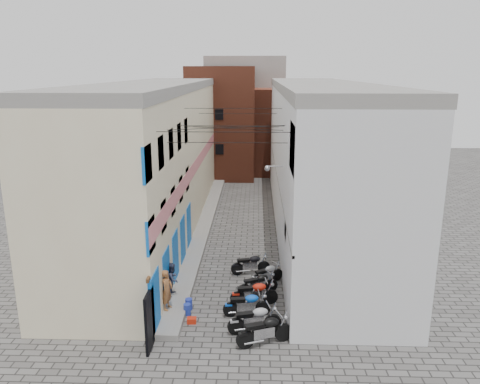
# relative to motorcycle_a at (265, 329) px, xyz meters

# --- Properties ---
(ground) EXTENTS (90.00, 90.00, 0.00)m
(ground) POSITION_rel_motorcycle_a_xyz_m (-1.58, 0.06, -0.63)
(ground) COLOR #52504E
(ground) RESTS_ON ground
(plinth) EXTENTS (0.90, 26.00, 0.25)m
(plinth) POSITION_rel_motorcycle_a_xyz_m (-3.63, 13.06, -0.51)
(plinth) COLOR gray
(plinth) RESTS_ON ground
(building_left) EXTENTS (5.10, 27.00, 9.00)m
(building_left) POSITION_rel_motorcycle_a_xyz_m (-6.56, 13.01, 3.87)
(building_left) COLOR beige
(building_left) RESTS_ON ground
(building_right) EXTENTS (5.94, 26.00, 9.00)m
(building_right) POSITION_rel_motorcycle_a_xyz_m (3.42, 13.05, 3.88)
(building_right) COLOR silver
(building_right) RESTS_ON ground
(building_far_brick_left) EXTENTS (6.00, 6.00, 10.00)m
(building_far_brick_left) POSITION_rel_motorcycle_a_xyz_m (-3.58, 28.06, 4.37)
(building_far_brick_left) COLOR brown
(building_far_brick_left) RESTS_ON ground
(building_far_brick_right) EXTENTS (5.00, 6.00, 8.00)m
(building_far_brick_right) POSITION_rel_motorcycle_a_xyz_m (1.42, 30.06, 3.37)
(building_far_brick_right) COLOR brown
(building_far_brick_right) RESTS_ON ground
(building_far_concrete) EXTENTS (8.00, 5.00, 11.00)m
(building_far_concrete) POSITION_rel_motorcycle_a_xyz_m (-1.58, 34.06, 4.87)
(building_far_concrete) COLOR gray
(building_far_concrete) RESTS_ON ground
(far_shopfront) EXTENTS (2.00, 0.30, 2.40)m
(far_shopfront) POSITION_rel_motorcycle_a_xyz_m (-1.58, 25.26, 0.57)
(far_shopfront) COLOR black
(far_shopfront) RESTS_ON ground
(overhead_wires) EXTENTS (5.80, 13.02, 1.32)m
(overhead_wires) POSITION_rel_motorcycle_a_xyz_m (-1.58, 7.70, 6.49)
(overhead_wires) COLOR black
(overhead_wires) RESTS_ON ground
(motorcycle_a) EXTENTS (2.28, 1.40, 1.26)m
(motorcycle_a) POSITION_rel_motorcycle_a_xyz_m (0.00, 0.00, 0.00)
(motorcycle_a) COLOR black
(motorcycle_a) RESTS_ON ground
(motorcycle_b) EXTENTS (2.19, 1.14, 1.21)m
(motorcycle_b) POSITION_rel_motorcycle_a_xyz_m (-0.37, 0.81, -0.02)
(motorcycle_b) COLOR #A3A4A8
(motorcycle_b) RESTS_ON ground
(motorcycle_c) EXTENTS (2.00, 0.84, 1.12)m
(motorcycle_c) POSITION_rel_motorcycle_a_xyz_m (-0.70, 2.03, -0.07)
(motorcycle_c) COLOR blue
(motorcycle_c) RESTS_ON ground
(motorcycle_d) EXTENTS (2.14, 0.99, 1.19)m
(motorcycle_d) POSITION_rel_motorcycle_a_xyz_m (-0.41, 2.96, -0.03)
(motorcycle_d) COLOR red
(motorcycle_d) RESTS_ON ground
(motorcycle_e) EXTENTS (1.98, 1.34, 1.10)m
(motorcycle_e) POSITION_rel_motorcycle_a_xyz_m (-0.24, 3.94, -0.08)
(motorcycle_e) COLOR black
(motorcycle_e) RESTS_ON ground
(motorcycle_f) EXTENTS (1.79, 1.48, 1.03)m
(motorcycle_f) POSITION_rel_motorcycle_a_xyz_m (0.18, 5.06, -0.11)
(motorcycle_f) COLOR silver
(motorcycle_f) RESTS_ON ground
(motorcycle_g) EXTENTS (2.03, 1.01, 1.13)m
(motorcycle_g) POSITION_rel_motorcycle_a_xyz_m (-0.60, 6.08, -0.07)
(motorcycle_g) COLOR black
(motorcycle_g) RESTS_ON ground
(person_a) EXTENTS (0.54, 0.70, 1.70)m
(person_a) POSITION_rel_motorcycle_a_xyz_m (-3.93, 2.04, 0.47)
(person_a) COLOR #915C34
(person_a) RESTS_ON plinth
(person_b) EXTENTS (0.69, 0.81, 1.45)m
(person_b) POSITION_rel_motorcycle_a_xyz_m (-3.93, 3.33, 0.34)
(person_b) COLOR #32364C
(person_b) RESTS_ON plinth
(water_jug_near) EXTENTS (0.39, 0.39, 0.47)m
(water_jug_near) POSITION_rel_motorcycle_a_xyz_m (-3.13, 2.03, -0.39)
(water_jug_near) COLOR #2136A7
(water_jug_near) RESTS_ON ground
(water_jug_far) EXTENTS (0.38, 0.38, 0.47)m
(water_jug_far) POSITION_rel_motorcycle_a_xyz_m (-3.13, 2.48, -0.39)
(water_jug_far) COLOR #2235AD
(water_jug_far) RESTS_ON ground
(red_crate) EXTENTS (0.36, 0.28, 0.22)m
(red_crate) POSITION_rel_motorcycle_a_xyz_m (-2.87, 1.40, -0.52)
(red_crate) COLOR red
(red_crate) RESTS_ON ground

